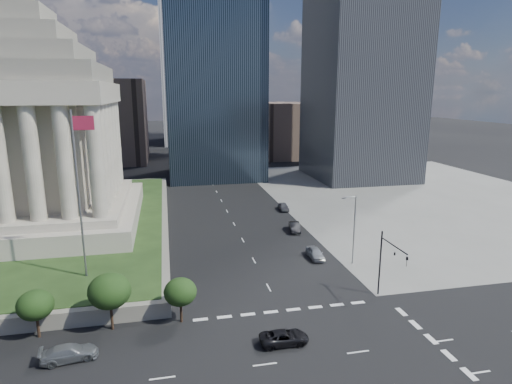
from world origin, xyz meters
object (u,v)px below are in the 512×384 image
object	(u,v)px
pickup_truck	(284,337)
parked_sedan_mid	(295,227)
parked_sedan_far	(283,207)
traffic_signal_ne	(388,259)
parked_sedan_near	(315,253)
street_lamp_north	(353,226)
flagpole	(79,186)
war_memorial	(22,108)
suv_grey	(69,353)

from	to	relation	value
pickup_truck	parked_sedan_mid	bearing A→B (deg)	-18.73
pickup_truck	parked_sedan_far	distance (m)	48.23
traffic_signal_ne	parked_sedan_near	bearing A→B (deg)	103.75
street_lamp_north	pickup_truck	distance (m)	23.20
flagpole	pickup_truck	bearing A→B (deg)	-38.45
parked_sedan_mid	pickup_truck	bearing A→B (deg)	-98.77
street_lamp_north	flagpole	bearing A→B (deg)	-178.37
flagpole	parked_sedan_far	xyz separation A→B (m)	(33.33, 30.26, -12.35)
war_memorial	parked_sedan_near	size ratio (longest dim) A/B	8.45
pickup_truck	parked_sedan_far	bearing A→B (deg)	-15.55
parked_sedan_far	traffic_signal_ne	bearing A→B (deg)	-84.17
street_lamp_north	parked_sedan_far	xyz separation A→B (m)	(-1.83, 29.26, -4.90)
war_memorial	suv_grey	world-z (taller)	war_memorial
pickup_truck	street_lamp_north	bearing A→B (deg)	-40.63
street_lamp_north	parked_sedan_far	size ratio (longest dim) A/B	2.24
parked_sedan_near	parked_sedan_mid	size ratio (longest dim) A/B	0.97
pickup_truck	parked_sedan_near	world-z (taller)	parked_sedan_near
flagpole	traffic_signal_ne	size ratio (longest dim) A/B	2.50
parked_sedan_mid	parked_sedan_far	size ratio (longest dim) A/B	1.07
suv_grey	traffic_signal_ne	bearing A→B (deg)	-90.72
war_memorial	parked_sedan_far	world-z (taller)	war_memorial
war_memorial	pickup_truck	world-z (taller)	war_memorial
suv_grey	parked_sedan_near	world-z (taller)	parked_sedan_near
war_memorial	traffic_signal_ne	distance (m)	60.00
traffic_signal_ne	parked_sedan_far	xyz separation A→B (m)	(-1.00, 40.57, -4.49)
parked_sedan_near	war_memorial	bearing A→B (deg)	156.65
parked_sedan_near	street_lamp_north	bearing A→B (deg)	-33.12
traffic_signal_ne	street_lamp_north	bearing A→B (deg)	85.81
pickup_truck	traffic_signal_ne	bearing A→B (deg)	-67.06
flagpole	pickup_truck	distance (m)	28.87
traffic_signal_ne	suv_grey	world-z (taller)	traffic_signal_ne
street_lamp_north	parked_sedan_near	distance (m)	7.18
war_memorial	traffic_signal_ne	bearing A→B (deg)	-36.42
suv_grey	parked_sedan_far	size ratio (longest dim) A/B	1.11
suv_grey	parked_sedan_mid	size ratio (longest dim) A/B	1.05
parked_sedan_near	parked_sedan_far	world-z (taller)	parked_sedan_near
parked_sedan_far	parked_sedan_near	bearing A→B (deg)	-91.02
street_lamp_north	parked_sedan_near	bearing A→B (deg)	145.28
flagpole	parked_sedan_mid	world-z (taller)	flagpole
flagpole	traffic_signal_ne	xyz separation A→B (m)	(34.33, -10.30, -7.86)
war_memorial	parked_sedan_near	world-z (taller)	war_memorial
war_memorial	pickup_truck	size ratio (longest dim) A/B	8.11
flagpole	war_memorial	bearing A→B (deg)	116.89
traffic_signal_ne	war_memorial	bearing A→B (deg)	143.58
suv_grey	war_memorial	bearing A→B (deg)	10.29
street_lamp_north	parked_sedan_near	world-z (taller)	street_lamp_north
flagpole	suv_grey	distance (m)	19.17
flagpole	street_lamp_north	world-z (taller)	flagpole
pickup_truck	suv_grey	distance (m)	19.88
pickup_truck	parked_sedan_mid	world-z (taller)	parked_sedan_mid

